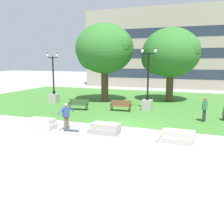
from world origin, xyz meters
TOP-DOWN VIEW (x-y plane):
  - ground_plane at (0.00, 0.00)m, footprint 140.00×140.00m
  - grass_lawn at (0.00, 10.00)m, footprint 40.00×20.00m
  - concrete_block_center at (-4.93, -2.36)m, footprint 1.80×0.90m
  - concrete_block_left at (-0.71, -2.03)m, footprint 1.81×0.90m
  - concrete_block_right at (3.48, -2.20)m, footprint 1.83×0.90m
  - person_skateboarder at (-3.21, -2.20)m, footprint 0.43×1.40m
  - skateboard at (-2.82, -2.30)m, footprint 1.04×0.33m
  - park_bench_near_right at (-5.72, 3.99)m, footprint 1.84×0.68m
  - park_bench_far_left at (-2.10, 4.79)m, footprint 1.81×0.57m
  - lamp_post_right at (-0.10, 5.98)m, footprint 1.32×0.80m
  - lamp_post_left at (-9.70, 6.32)m, footprint 1.32×0.80m
  - tree_far_right at (-5.42, 9.08)m, footprint 6.12×5.83m
  - tree_far_left at (0.81, 11.55)m, footprint 6.08×5.79m
  - person_bystander_near_lawn at (4.63, 3.22)m, footprint 0.35×0.62m
  - building_facade_distant at (0.94, 24.50)m, footprint 31.63×1.03m

SIDE VIEW (x-z plane):
  - ground_plane at x=0.00m, z-range 0.00..0.00m
  - grass_lawn at x=0.00m, z-range 0.00..0.02m
  - skateboard at x=-2.82m, z-range 0.02..0.15m
  - concrete_block_center at x=-4.93m, z-range -0.01..0.63m
  - concrete_block_left at x=-0.71m, z-range -0.01..0.63m
  - concrete_block_right at x=3.48m, z-range -0.01..0.63m
  - park_bench_near_right at x=-5.72m, z-range 0.09..0.99m
  - park_bench_far_left at x=-2.10m, z-range 0.09..0.99m
  - person_skateboarder at x=-3.21m, z-range 0.12..1.83m
  - person_bystander_near_lawn at x=4.63m, z-range 0.13..1.84m
  - lamp_post_left at x=-9.70m, z-range -1.45..3.51m
  - lamp_post_right at x=-0.10m, z-range -1.55..3.71m
  - tree_far_left at x=0.81m, z-range 1.20..8.63m
  - tree_far_right at x=-5.42m, z-range 1.38..9.21m
  - building_facade_distant at x=0.94m, z-range -0.01..11.99m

